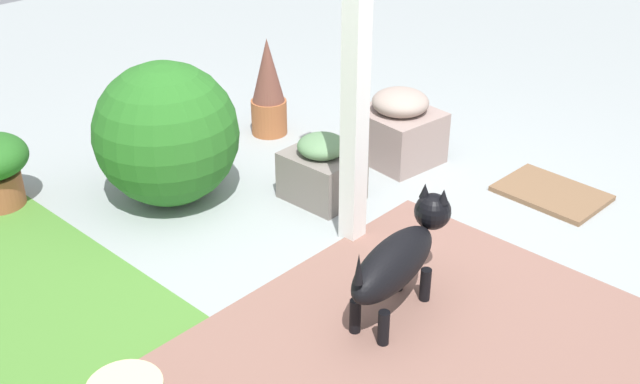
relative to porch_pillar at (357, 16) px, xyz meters
The scene contains 9 objects.
ground_plane 1.22m from the porch_pillar, 169.96° to the right, with size 12.00×12.00×0.00m, color #969E9D.
brick_path 1.65m from the porch_pillar, 141.97° to the left, with size 1.80×2.40×0.02m, color #835C4F.
porch_pillar is the anchor object (origin of this frame).
stone_planter_nearest 1.40m from the porch_pillar, 66.16° to the right, with size 0.52×0.48×0.48m.
stone_planter_near 1.12m from the porch_pillar, 26.57° to the right, with size 0.42×0.35×0.40m.
round_shrub 1.37m from the porch_pillar, 20.38° to the left, with size 0.82×0.82×0.82m, color #266720.
terracotta_pot_spiky 1.70m from the porch_pillar, 25.87° to the right, with size 0.24×0.24×0.67m.
dog 1.12m from the porch_pillar, 148.69° to the left, with size 0.29×0.77×0.52m.
doormat 1.75m from the porch_pillar, 115.90° to the right, with size 0.59×0.43×0.03m, color brown.
Camera 1 is at (-2.07, 2.69, 2.19)m, focal length 42.86 mm.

